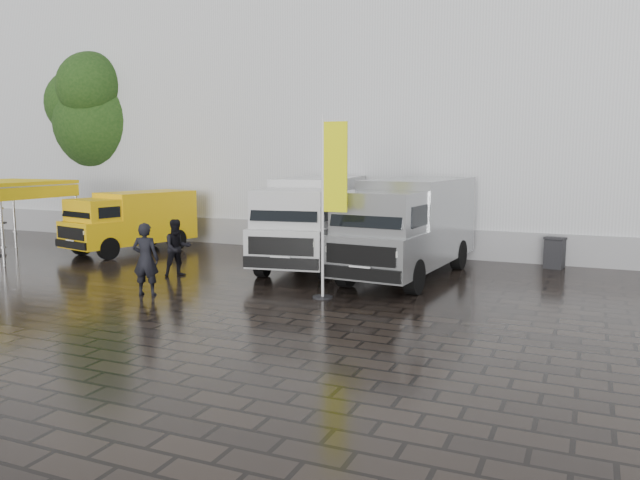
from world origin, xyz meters
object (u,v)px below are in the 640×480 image
object	(u,v)px
person_front	(146,259)
person_tent	(177,248)
van_silver	(408,229)
wheelie_bin	(555,253)
flagpole	(330,199)
canopy_tent	(5,185)
van_white	(313,223)
van_yellow	(131,222)

from	to	relation	value
person_front	person_tent	distance (m)	2.53
van_silver	person_tent	size ratio (longest dim) A/B	3.89
wheelie_bin	person_front	world-z (taller)	person_front
flagpole	wheelie_bin	distance (m)	8.45
van_silver	person_tent	bearing A→B (deg)	-153.09
person_tent	van_silver	bearing A→B (deg)	-31.70
person_front	person_tent	xyz separation A→B (m)	(-0.81, 2.39, -0.09)
canopy_tent	wheelie_bin	world-z (taller)	canopy_tent
canopy_tent	person_front	size ratio (longest dim) A/B	1.81
wheelie_bin	person_tent	distance (m)	11.52
van_white	canopy_tent	distance (m)	10.83
van_yellow	wheelie_bin	bearing A→B (deg)	24.48
wheelie_bin	person_tent	bearing A→B (deg)	-140.24
canopy_tent	person_front	distance (m)	9.03
van_white	wheelie_bin	world-z (taller)	van_white
person_front	van_yellow	bearing A→B (deg)	-63.04
wheelie_bin	van_silver	bearing A→B (deg)	-129.89
van_yellow	flagpole	bearing A→B (deg)	-8.98
wheelie_bin	person_tent	xyz separation A→B (m)	(-9.97, -5.76, 0.34)
flagpole	canopy_tent	bearing A→B (deg)	173.20
canopy_tent	wheelie_bin	distance (m)	18.38
canopy_tent	person_front	bearing A→B (deg)	-19.73
van_white	canopy_tent	xyz separation A→B (m)	(-10.49, -2.46, 1.07)
wheelie_bin	person_front	bearing A→B (deg)	-128.58
van_white	flagpole	xyz separation A→B (m)	(2.23, -3.98, 1.06)
van_yellow	canopy_tent	size ratio (longest dim) A/B	1.41
van_white	person_front	distance (m)	5.88
van_yellow	canopy_tent	bearing A→B (deg)	-128.60
van_yellow	canopy_tent	xyz separation A→B (m)	(-3.25, -2.49, 1.38)
canopy_tent	flagpole	size ratio (longest dim) A/B	0.74
van_silver	canopy_tent	world-z (taller)	van_silver
van_yellow	van_silver	world-z (taller)	van_silver
flagpole	wheelie_bin	world-z (taller)	flagpole
van_silver	van_white	bearing A→B (deg)	175.00
wheelie_bin	canopy_tent	bearing A→B (deg)	-153.88
van_yellow	wheelie_bin	distance (m)	14.54
van_silver	wheelie_bin	distance (m)	5.08
van_white	person_tent	xyz separation A→B (m)	(-2.93, -3.07, -0.56)
van_white	flagpole	bearing A→B (deg)	-69.47
van_yellow	van_silver	xyz separation A→B (m)	(10.47, -0.58, 0.32)
van_yellow	person_front	xyz separation A→B (m)	(5.12, -5.49, -0.17)
van_yellow	wheelie_bin	xyz separation A→B (m)	(14.28, 2.66, -0.59)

